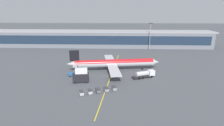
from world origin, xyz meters
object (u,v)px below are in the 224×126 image
(baggage_cart_2, at_px, (98,90))
(baggage_cart_1, at_px, (90,92))
(main_airliner, at_px, (114,63))
(baggage_cart_0, at_px, (81,93))
(pushback_tug, at_px, (72,74))
(fuel_tanker, at_px, (145,74))
(catering_lift, at_px, (81,76))
(baggage_cart_3, at_px, (106,89))
(baggage_cart_4, at_px, (114,88))

(baggage_cart_2, bearing_deg, baggage_cart_1, -158.00)
(main_airliner, relative_size, baggage_cart_2, 15.70)
(main_airliner, relative_size, baggage_cart_0, 15.70)
(baggage_cart_0, bearing_deg, pushback_tug, 112.93)
(fuel_tanker, distance_m, baggage_cart_0, 32.05)
(main_airliner, distance_m, catering_lift, 21.76)
(baggage_cart_0, relative_size, baggage_cart_3, 1.00)
(catering_lift, distance_m, baggage_cart_4, 16.36)
(baggage_cart_0, bearing_deg, baggage_cart_3, 22.00)
(pushback_tug, relative_size, baggage_cart_1, 1.46)
(baggage_cart_0, distance_m, baggage_cart_4, 12.80)
(pushback_tug, height_order, baggage_cart_3, baggage_cart_3)
(baggage_cart_0, height_order, baggage_cart_2, same)
(fuel_tanker, relative_size, baggage_cart_1, 3.60)
(fuel_tanker, height_order, catering_lift, catering_lift)
(fuel_tanker, bearing_deg, main_airliner, 145.43)
(main_airliner, bearing_deg, fuel_tanker, -34.57)
(pushback_tug, height_order, baggage_cart_1, baggage_cart_1)
(baggage_cart_0, xyz_separation_m, baggage_cart_4, (11.87, 4.79, 0.00))
(main_airliner, distance_m, baggage_cart_0, 31.44)
(catering_lift, bearing_deg, baggage_cart_3, -37.16)
(baggage_cart_0, bearing_deg, baggage_cart_1, 22.00)
(fuel_tanker, height_order, baggage_cart_4, fuel_tanker)
(main_airliner, height_order, baggage_cart_3, main_airliner)
(pushback_tug, xyz_separation_m, baggage_cart_1, (11.54, -19.06, -0.07))
(baggage_cart_0, xyz_separation_m, baggage_cart_3, (8.90, 3.60, 0.00))
(fuel_tanker, distance_m, baggage_cart_3, 22.90)
(pushback_tug, height_order, baggage_cart_4, baggage_cart_4)
(pushback_tug, bearing_deg, baggage_cart_3, -43.64)
(fuel_tanker, relative_size, baggage_cart_4, 3.60)
(main_airliner, xyz_separation_m, baggage_cart_4, (0.87, -24.49, -3.12))
(main_airliner, bearing_deg, baggage_cart_3, -94.67)
(pushback_tug, xyz_separation_m, baggage_cart_4, (20.44, -15.46, -0.07))
(baggage_cart_1, bearing_deg, baggage_cart_4, 22.00)
(pushback_tug, xyz_separation_m, baggage_cart_3, (17.47, -16.66, -0.07))
(fuel_tanker, bearing_deg, baggage_cart_4, -133.75)
(baggage_cart_2, relative_size, baggage_cart_3, 1.00)
(main_airliner, bearing_deg, baggage_cart_0, -110.59)
(catering_lift, bearing_deg, baggage_cart_1, -63.61)
(baggage_cart_1, height_order, baggage_cart_4, same)
(catering_lift, relative_size, baggage_cart_2, 2.34)
(fuel_tanker, xyz_separation_m, baggage_cart_2, (-19.71, -16.79, -0.96))
(baggage_cart_1, relative_size, baggage_cart_2, 1.00)
(pushback_tug, bearing_deg, baggage_cart_0, -67.07)
(catering_lift, height_order, baggage_cart_4, catering_lift)
(baggage_cart_4, bearing_deg, catering_lift, 152.61)
(main_airliner, xyz_separation_m, pushback_tug, (-19.57, -9.03, -3.05))
(baggage_cart_4, bearing_deg, main_airliner, 92.03)
(main_airliner, xyz_separation_m, fuel_tanker, (14.65, -10.09, -2.15))
(pushback_tug, height_order, baggage_cart_2, baggage_cart_2)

